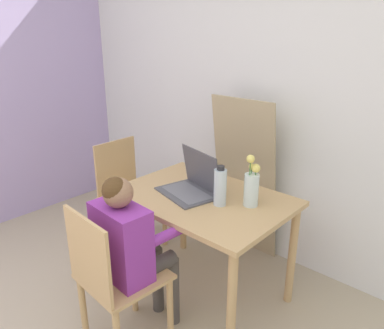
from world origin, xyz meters
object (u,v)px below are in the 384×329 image
chair_spare (128,193)px  person_seated (131,242)px  flower_vase (252,186)px  chair_occupied (113,279)px  laptop (193,183)px  water_bottle (220,187)px

chair_spare → person_seated: person_seated is taller
chair_spare → person_seated: size_ratio=0.85×
flower_vase → chair_occupied: bearing=-114.1°
laptop → chair_spare: bearing=-172.0°
laptop → water_bottle: (0.23, -0.02, 0.05)m
chair_occupied → laptop: bearing=-83.2°
person_seated → laptop: (-0.04, 0.53, 0.16)m
chair_occupied → person_seated: bearing=-90.0°
chair_occupied → flower_vase: bearing=-110.4°
flower_vase → water_bottle: (-0.14, -0.11, -0.01)m
person_seated → water_bottle: bearing=-106.4°
chair_occupied → person_seated: person_seated is taller
water_bottle → chair_occupied: bearing=-107.1°
laptop → flower_vase: bearing=27.7°
person_seated → laptop: size_ratio=2.42×
person_seated → water_bottle: 0.58m
chair_spare → water_bottle: size_ratio=3.57×
person_seated → flower_vase: bearing=-113.8°
chair_spare → laptop: size_ratio=2.06×
chair_occupied → flower_vase: 0.90m
chair_occupied → laptop: laptop is taller
chair_occupied → water_bottle: 0.76m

